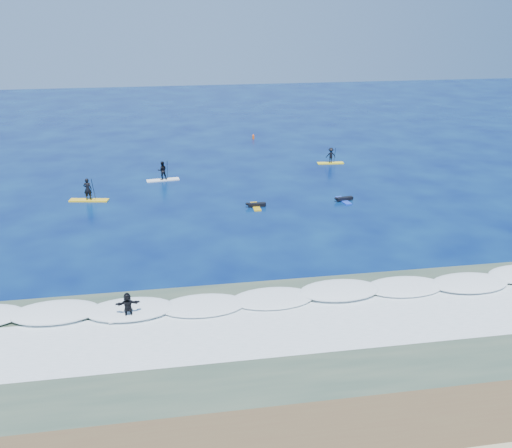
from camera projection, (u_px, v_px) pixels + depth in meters
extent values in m
plane|color=#030C41|center=(233.00, 236.00, 41.58)|extent=(160.00, 160.00, 0.00)
cube|color=brown|center=(305.00, 448.00, 21.84)|extent=(90.00, 5.00, 0.08)
cube|color=#314336|center=(269.00, 341.00, 28.72)|extent=(90.00, 13.00, 0.01)
cube|color=white|center=(256.00, 302.00, 32.40)|extent=(40.00, 6.00, 0.30)
cube|color=silver|center=(265.00, 330.00, 29.64)|extent=(34.00, 5.00, 0.02)
cube|color=yellow|center=(89.00, 200.00, 48.81)|extent=(3.40, 1.41, 0.11)
imported|color=black|center=(88.00, 189.00, 48.44)|extent=(0.76, 0.57, 1.90)
cylinder|color=black|center=(94.00, 190.00, 48.46)|extent=(0.19, 0.76, 2.21)
cube|color=black|center=(95.00, 201.00, 48.84)|extent=(0.13, 0.03, 0.33)
cube|color=white|center=(163.00, 180.00, 54.34)|extent=(3.14, 1.14, 0.10)
imported|color=black|center=(162.00, 170.00, 54.00)|extent=(0.93, 0.77, 1.77)
cylinder|color=black|center=(167.00, 171.00, 54.15)|extent=(0.13, 0.71, 2.06)
cube|color=black|center=(168.00, 180.00, 54.50)|extent=(0.12, 0.03, 0.31)
cube|color=yellow|center=(330.00, 163.00, 59.99)|extent=(2.81, 0.93, 0.09)
imported|color=black|center=(331.00, 155.00, 59.69)|extent=(1.07, 0.68, 1.59)
cylinder|color=black|center=(335.00, 156.00, 59.74)|extent=(0.10, 0.64, 1.85)
cube|color=black|center=(334.00, 164.00, 60.06)|extent=(0.11, 0.03, 0.28)
cube|color=gold|center=(256.00, 206.00, 47.32)|extent=(0.60, 2.16, 0.10)
cube|color=black|center=(257.00, 204.00, 47.27)|extent=(1.49, 0.41, 0.25)
sphere|color=black|center=(247.00, 204.00, 47.10)|extent=(0.25, 0.25, 0.25)
cube|color=blue|center=(343.00, 200.00, 48.73)|extent=(0.90, 2.20, 0.10)
cube|color=black|center=(345.00, 198.00, 48.70)|extent=(1.52, 0.62, 0.24)
sphere|color=black|center=(336.00, 198.00, 48.41)|extent=(0.24, 0.24, 0.24)
cube|color=white|center=(129.00, 318.00, 30.43)|extent=(2.16, 0.74, 0.11)
imported|color=black|center=(128.00, 305.00, 30.15)|extent=(1.35, 0.52, 1.42)
cylinder|color=#E75214|center=(253.00, 137.00, 70.49)|extent=(0.29, 0.29, 0.47)
cone|color=#E75214|center=(253.00, 134.00, 70.37)|extent=(0.21, 0.21, 0.23)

